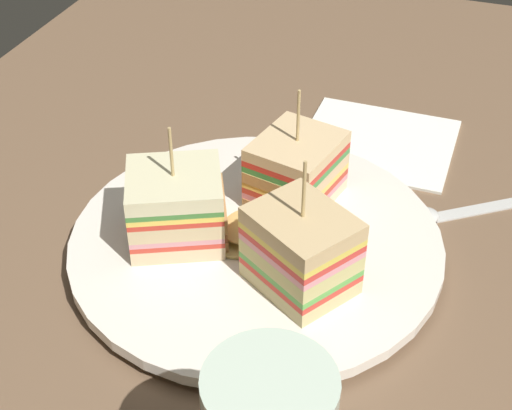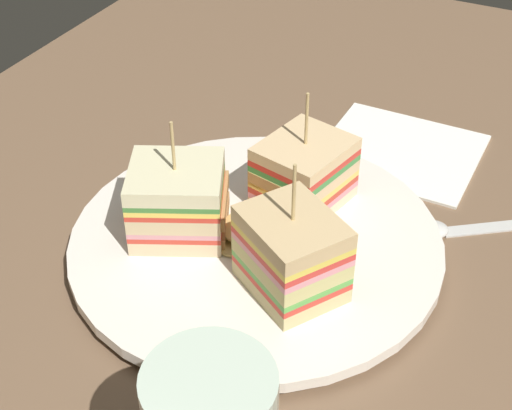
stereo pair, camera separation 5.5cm
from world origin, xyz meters
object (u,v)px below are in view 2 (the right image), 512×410
at_px(plate, 256,243).
at_px(napkin, 400,150).
at_px(sandwich_wedge_0, 304,173).
at_px(sandwich_wedge_1, 178,201).
at_px(sandwich_wedge_2, 291,254).
at_px(spoon, 460,228).
at_px(chip_pile, 246,229).

distance_m(plate, napkin, 0.19).
xyz_separation_m(sandwich_wedge_0, sandwich_wedge_1, (-0.07, 0.07, 0.00)).
relative_size(plate, sandwich_wedge_0, 2.89).
bearing_deg(sandwich_wedge_1, plate, -6.75).
relative_size(plate, sandwich_wedge_2, 2.73).
distance_m(sandwich_wedge_0, spoon, 0.13).
xyz_separation_m(plate, napkin, (0.18, -0.05, -0.01)).
bearing_deg(sandwich_wedge_1, chip_pile, -8.62).
bearing_deg(sandwich_wedge_0, sandwich_wedge_2, 31.49).
distance_m(sandwich_wedge_1, chip_pile, 0.05).
relative_size(spoon, napkin, 1.03).
xyz_separation_m(sandwich_wedge_2, chip_pile, (0.03, 0.05, -0.02)).
bearing_deg(chip_pile, plate, -58.42).
relative_size(sandwich_wedge_0, chip_pile, 1.39).
relative_size(sandwich_wedge_0, spoon, 0.69).
bearing_deg(napkin, sandwich_wedge_2, 177.31).
xyz_separation_m(sandwich_wedge_1, spoon, (0.11, -0.19, -0.04)).
distance_m(sandwich_wedge_0, sandwich_wedge_2, 0.10).
height_order(plate, sandwich_wedge_2, sandwich_wedge_2).
distance_m(plate, sandwich_wedge_0, 0.07).
height_order(chip_pile, napkin, chip_pile).
relative_size(sandwich_wedge_1, spoon, 0.68).
relative_size(sandwich_wedge_2, chip_pile, 1.47).
bearing_deg(sandwich_wedge_2, sandwich_wedge_1, 21.96).
height_order(sandwich_wedge_1, sandwich_wedge_2, sandwich_wedge_2).
relative_size(sandwich_wedge_0, napkin, 0.71).
bearing_deg(chip_pile, sandwich_wedge_1, 106.38).
bearing_deg(sandwich_wedge_0, spoon, 120.58).
height_order(sandwich_wedge_2, chip_pile, sandwich_wedge_2).
bearing_deg(sandwich_wedge_0, sandwich_wedge_1, -29.56).
distance_m(sandwich_wedge_1, spoon, 0.22).
bearing_deg(spoon, napkin, -84.32).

